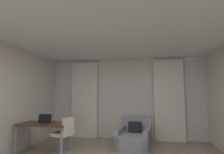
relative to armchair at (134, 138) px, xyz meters
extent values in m
cube|color=silver|center=(-0.32, 0.94, 1.04)|extent=(5.12, 0.06, 2.60)
cube|color=white|center=(-0.32, -2.09, 2.37)|extent=(5.12, 6.12, 0.06)
cube|color=silver|center=(-1.70, 0.81, 0.99)|extent=(0.90, 0.06, 2.50)
cube|color=silver|center=(1.05, 0.81, 0.99)|extent=(0.90, 0.06, 2.50)
cube|color=gray|center=(-0.01, -0.04, -0.06)|extent=(0.97, 1.00, 0.39)
cube|color=gray|center=(0.05, 0.32, 0.32)|extent=(0.86, 0.27, 0.39)
cube|color=gray|center=(0.35, -0.10, 0.01)|extent=(0.25, 0.88, 0.53)
cube|color=gray|center=(-0.37, 0.02, 0.01)|extent=(0.25, 0.88, 0.53)
cube|color=black|center=(0.01, 0.09, 0.23)|extent=(0.39, 0.26, 0.37)
cube|color=#4C3828|center=(-2.12, -0.84, 0.45)|extent=(1.23, 0.61, 0.04)
cylinder|color=#99999E|center=(-2.68, -0.58, 0.09)|extent=(0.04, 0.04, 0.69)
cylinder|color=#99999E|center=(-1.55, -0.58, 0.09)|extent=(0.04, 0.04, 0.69)
cylinder|color=#99999E|center=(-2.68, -1.09, 0.09)|extent=(0.04, 0.04, 0.69)
cylinder|color=#99999E|center=(-1.55, -1.09, 0.09)|extent=(0.04, 0.04, 0.69)
cylinder|color=gray|center=(-1.65, -0.84, -0.03)|extent=(0.06, 0.06, 0.46)
cube|color=silver|center=(-1.65, -0.84, 0.24)|extent=(0.49, 0.49, 0.08)
cube|color=silver|center=(-1.48, -0.89, 0.45)|extent=(0.15, 0.36, 0.34)
cube|color=#2D2D33|center=(-2.10, -0.77, 0.48)|extent=(0.34, 0.25, 0.02)
cube|color=black|center=(-2.09, -0.88, 0.59)|extent=(0.32, 0.08, 0.20)
camera|label=1|loc=(0.22, -4.65, 1.20)|focal=26.86mm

